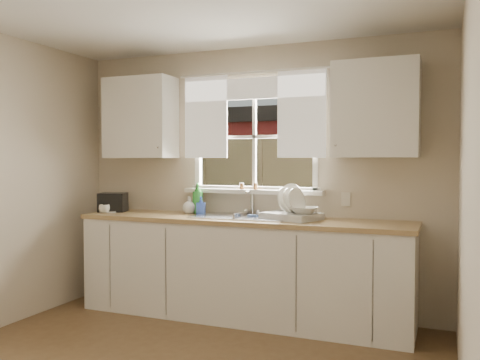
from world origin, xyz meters
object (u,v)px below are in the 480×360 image
at_px(dish_rack, 291,212).
at_px(soap_bottle_a, 198,198).
at_px(cup, 104,209).
at_px(black_appliance, 113,202).

bearing_deg(dish_rack, soap_bottle_a, 171.69).
distance_m(dish_rack, cup, 1.86).
relative_size(dish_rack, black_appliance, 2.14).
bearing_deg(black_appliance, soap_bottle_a, -9.09).
height_order(dish_rack, soap_bottle_a, dish_rack).
xyz_separation_m(cup, black_appliance, (-0.01, 0.15, 0.05)).
distance_m(soap_bottle_a, cup, 0.92).
xyz_separation_m(soap_bottle_a, black_appliance, (-0.87, -0.16, -0.05)).
height_order(dish_rack, black_appliance, dish_rack).
relative_size(soap_bottle_a, black_appliance, 1.16).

